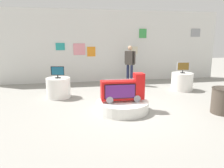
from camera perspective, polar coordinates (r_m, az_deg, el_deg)
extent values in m
plane|color=gray|center=(6.34, 5.55, -6.82)|extent=(30.00, 30.00, 0.00)
cube|color=silver|center=(10.42, -1.31, 9.85)|extent=(11.14, 0.10, 3.32)
cube|color=beige|center=(10.66, 5.81, 8.75)|extent=(0.34, 0.02, 0.37)
cube|color=gray|center=(11.95, 21.05, 12.43)|extent=(0.50, 0.02, 0.40)
cube|color=green|center=(10.78, 8.08, 12.98)|extent=(0.36, 0.02, 0.43)
cube|color=teal|center=(10.23, -13.40, 9.52)|extent=(0.40, 0.02, 0.32)
cube|color=orange|center=(10.27, -5.45, 8.44)|extent=(0.38, 0.02, 0.44)
cube|color=pink|center=(10.23, -8.55, 9.00)|extent=(0.54, 0.02, 0.52)
cylinder|color=white|center=(6.20, 2.70, -5.80)|extent=(1.48, 1.48, 0.29)
cylinder|color=gray|center=(6.06, -0.84, -3.81)|extent=(0.20, 0.37, 0.19)
cylinder|color=gray|center=(6.22, 6.19, -3.47)|extent=(0.20, 0.37, 0.19)
cube|color=red|center=(6.07, 2.74, -1.55)|extent=(1.21, 0.34, 0.54)
cube|color=red|center=(6.12, 7.07, 1.93)|extent=(0.27, 0.32, 0.19)
cube|color=black|center=(5.89, 2.17, -1.96)|extent=(0.86, 0.03, 0.41)
cube|color=#561E6B|center=(5.89, 2.17, -1.96)|extent=(0.82, 0.04, 0.37)
cube|color=#B2B2B7|center=(6.01, 2.77, 1.22)|extent=(0.96, 0.05, 0.02)
cylinder|color=white|center=(7.79, -13.87, -0.96)|extent=(0.82, 0.82, 0.69)
cylinder|color=black|center=(7.72, -14.00, 1.61)|extent=(0.22, 0.22, 0.02)
cylinder|color=black|center=(7.71, -14.02, 1.99)|extent=(0.04, 0.04, 0.08)
cube|color=black|center=(7.68, -14.09, 3.40)|extent=(0.45, 0.14, 0.30)
cube|color=navy|center=(7.66, -14.06, 3.37)|extent=(0.41, 0.11, 0.27)
cylinder|color=white|center=(9.10, 17.86, 0.63)|extent=(0.84, 0.84, 0.69)
cylinder|color=black|center=(9.04, 18.00, 2.83)|extent=(0.20, 0.20, 0.02)
cylinder|color=black|center=(9.03, 18.02, 3.17)|extent=(0.04, 0.04, 0.09)
cube|color=silver|center=(9.00, 18.11, 4.45)|extent=(0.50, 0.07, 0.32)
cube|color=brown|center=(8.99, 18.18, 4.43)|extent=(0.45, 0.04, 0.29)
cylinder|color=#4C4238|center=(6.71, 27.23, -3.91)|extent=(0.65, 0.65, 0.71)
cylinder|color=#1E233F|center=(9.56, 5.13, 2.33)|extent=(0.12, 0.12, 0.90)
cylinder|color=#1E233F|center=(9.68, 4.16, 2.46)|extent=(0.12, 0.12, 0.90)
cube|color=#38332D|center=(9.52, 4.71, 6.83)|extent=(0.39, 0.42, 0.59)
sphere|color=tan|center=(9.50, 4.76, 9.39)|extent=(0.20, 0.20, 0.20)
cylinder|color=#38332D|center=(9.39, 5.92, 6.92)|extent=(0.08, 0.08, 0.53)
cylinder|color=#38332D|center=(9.66, 3.55, 7.10)|extent=(0.08, 0.08, 0.53)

